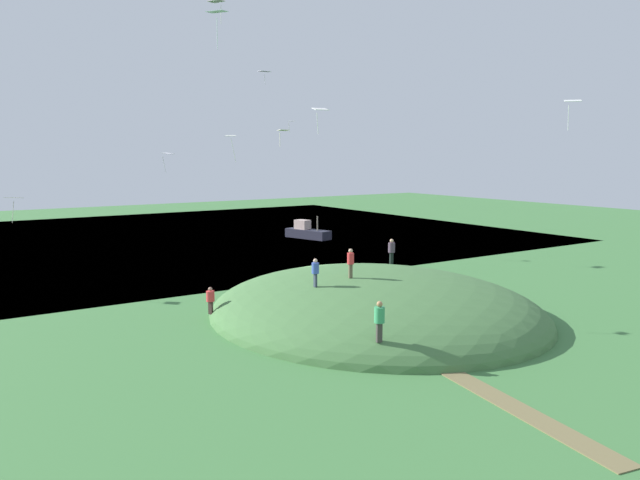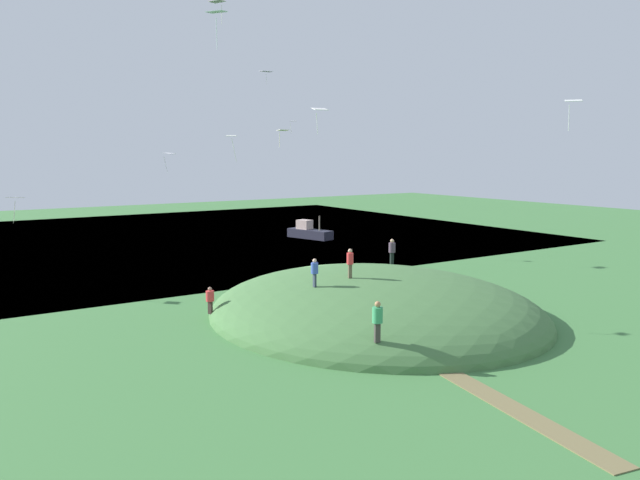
% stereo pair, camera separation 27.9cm
% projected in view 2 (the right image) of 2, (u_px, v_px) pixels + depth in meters
% --- Properties ---
extents(ground_plane, '(160.00, 160.00, 0.00)m').
position_uv_depth(ground_plane, '(316.00, 291.00, 42.56)').
color(ground_plane, '#3C703A').
extents(lake_water, '(58.21, 80.00, 0.40)m').
position_uv_depth(lake_water, '(159.00, 240.00, 69.66)').
color(lake_water, '#365476').
rests_on(lake_water, ground_plane).
extents(grass_hill, '(20.86, 18.86, 4.96)m').
position_uv_depth(grass_hill, '(374.00, 314.00, 36.29)').
color(grass_hill, '#426D3B').
rests_on(grass_hill, ground_plane).
extents(dirt_path, '(13.69, 3.51, 0.04)m').
position_uv_depth(dirt_path, '(482.00, 391.00, 24.49)').
color(dirt_path, brown).
rests_on(dirt_path, ground_plane).
extents(boat_on_lake, '(5.81, 3.07, 2.60)m').
position_uv_depth(boat_on_lake, '(309.00, 232.00, 69.30)').
color(boat_on_lake, '#232332').
rests_on(boat_on_lake, lake_water).
extents(person_watching_kites, '(0.42, 0.42, 1.66)m').
position_uv_depth(person_watching_kites, '(350.00, 260.00, 34.59)').
color(person_watching_kites, brown).
rests_on(person_watching_kites, grass_hill).
extents(person_walking_path, '(0.42, 0.42, 1.56)m').
position_uv_depth(person_walking_path, '(315.00, 269.00, 33.29)').
color(person_walking_path, '#2D3545').
rests_on(person_walking_path, grass_hill).
extents(person_on_hilltop, '(0.46, 0.46, 1.78)m').
position_uv_depth(person_on_hilltop, '(392.00, 249.00, 42.42)').
color(person_on_hilltop, black).
rests_on(person_on_hilltop, grass_hill).
extents(person_near_shore, '(0.54, 0.54, 1.85)m').
position_uv_depth(person_near_shore, '(377.00, 317.00, 27.10)').
color(person_near_shore, '#3B3633').
rests_on(person_near_shore, grass_hill).
extents(person_with_child, '(0.61, 0.61, 1.56)m').
position_uv_depth(person_with_child, '(210.00, 297.00, 34.80)').
color(person_with_child, '#3C2926').
rests_on(person_with_child, grass_hill).
extents(kite_0, '(1.21, 1.13, 1.89)m').
position_uv_depth(kite_0, '(217.00, 14.00, 32.00)').
color(kite_0, white).
extents(kite_1, '(0.69, 0.91, 1.46)m').
position_uv_depth(kite_1, '(320.00, 110.00, 34.27)').
color(kite_1, white).
extents(kite_4, '(0.44, 0.63, 0.99)m').
position_uv_depth(kite_4, '(283.00, 131.00, 35.30)').
color(kite_4, white).
extents(kite_5, '(1.17, 1.17, 1.72)m').
position_uv_depth(kite_5, '(15.00, 199.00, 40.93)').
color(kite_5, white).
extents(kite_6, '(0.82, 0.87, 1.92)m').
position_uv_depth(kite_6, '(232.00, 138.00, 43.43)').
color(kite_6, silver).
extents(kite_7, '(1.16, 1.12, 1.85)m').
position_uv_depth(kite_7, '(573.00, 102.00, 36.59)').
color(kite_7, silver).
extents(kite_9, '(1.18, 1.24, 1.64)m').
position_uv_depth(kite_9, '(169.00, 154.00, 50.72)').
color(kite_9, white).
extents(kite_10, '(0.72, 0.73, 1.16)m').
position_uv_depth(kite_10, '(293.00, 122.00, 57.85)').
color(kite_10, white).
extents(kite_12, '(1.26, 1.10, 1.59)m').
position_uv_depth(kite_12, '(217.00, 2.00, 42.52)').
color(kite_12, silver).
extents(kite_13, '(0.76, 1.08, 1.22)m').
position_uv_depth(kite_13, '(266.00, 72.00, 56.05)').
color(kite_13, white).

